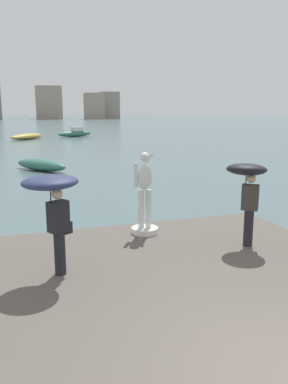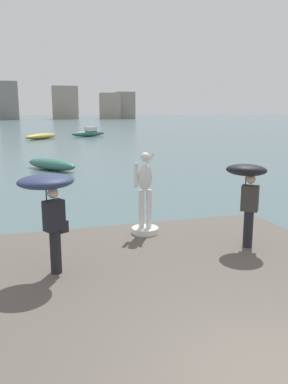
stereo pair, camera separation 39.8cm
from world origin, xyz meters
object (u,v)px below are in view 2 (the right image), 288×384
object	(u,v)px
onlooker_right	(247,182)
boat_near	(41,136)
statue_white_figure	(145,201)
boat_rightward	(51,164)
onlooker_left	(48,194)
boat_leftward	(89,133)

from	to	relation	value
onlooker_right	boat_near	size ratio (longest dim) A/B	0.41
statue_white_figure	boat_rightward	xyz separation A→B (m)	(-1.56, 14.60, -0.92)
onlooker_right	boat_near	xyz separation A→B (m)	(-3.24, 42.35, -1.60)
onlooker_left	boat_leftward	world-z (taller)	onlooker_left
boat_leftward	boat_rightward	distance (m)	29.62
onlooker_right	boat_leftward	distance (m)	45.23
onlooker_left	onlooker_right	distance (m)	4.50
statue_white_figure	onlooker_right	size ratio (longest dim) A/B	1.07
boat_leftward	boat_rightward	xyz separation A→B (m)	(-6.60, -28.88, -0.13)
boat_near	boat_rightward	distance (m)	26.13
onlooker_right	boat_rightward	size ratio (longest dim) A/B	0.53
boat_leftward	boat_rightward	world-z (taller)	boat_leftward
boat_leftward	statue_white_figure	bearing A→B (deg)	-96.61
onlooker_right	boat_rightward	distance (m)	16.69
onlooker_left	boat_rightward	bearing A→B (deg)	86.72
onlooker_left	boat_leftward	distance (m)	46.10
boat_near	boat_rightward	world-z (taller)	boat_near
onlooker_right	onlooker_left	bearing A→B (deg)	-175.64
boat_near	statue_white_figure	bearing A→B (deg)	-88.23
boat_leftward	onlooker_right	bearing A→B (deg)	-93.89
statue_white_figure	onlooker_left	distance (m)	3.28
boat_rightward	boat_leftward	bearing A→B (deg)	77.12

